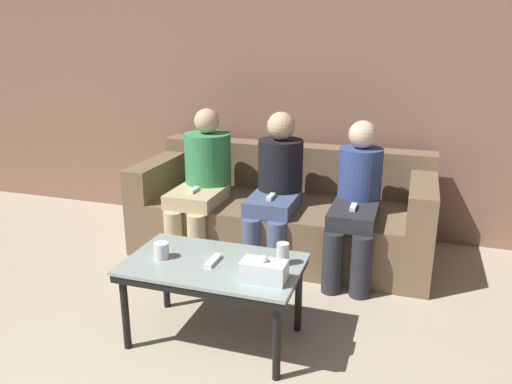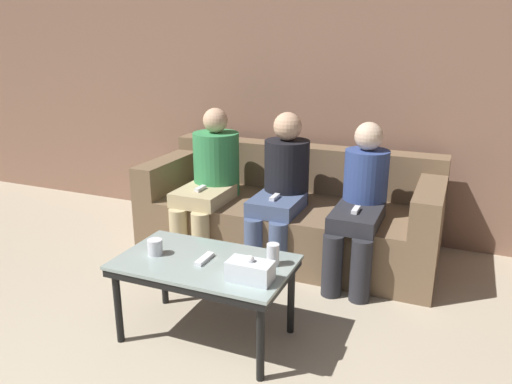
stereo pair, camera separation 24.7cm
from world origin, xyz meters
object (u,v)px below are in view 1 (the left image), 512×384
Objects in this scene: coffee_table at (213,271)px; seated_person_mid_right at (357,197)px; cup_near_left at (283,254)px; seated_person_left_end at (203,178)px; cup_near_right at (161,250)px; game_remote at (213,261)px; tissue_box at (264,271)px; couch at (283,213)px; seated_person_mid_left at (277,184)px.

seated_person_mid_right is at bearing 60.39° from coffee_table.
cup_near_left is (0.35, 0.09, 0.11)m from coffee_table.
seated_person_left_end reaches higher than coffee_table.
cup_near_right is 0.57× the size of game_remote.
seated_person_left_end reaches higher than tissue_box.
couch reaches higher than cup_near_left.
game_remote is (-0.31, 0.11, -0.04)m from tissue_box.
coffee_table is at bearing -63.79° from seated_person_left_end.
couch is 9.86× the size of tissue_box.
seated_person_mid_left is at bearing -90.00° from couch.
seated_person_left_end is at bearing 116.21° from game_remote.
tissue_box reaches higher than coffee_table.
tissue_box is 0.33m from game_remote.
seated_person_mid_right is at bearing -1.69° from seated_person_left_end.
tissue_box is 1.24m from seated_person_mid_left.
couch reaches higher than coffee_table.
tissue_box is at bearing -19.57° from coffee_table.
cup_near_right is at bearing -173.17° from game_remote.
couch is 18.59× the size of cup_near_left.
cup_near_left is 0.20m from tissue_box.
couch reaches higher than cup_near_right.
game_remote is (-0.35, -0.09, -0.05)m from cup_near_left.
tissue_box is 1.47m from seated_person_left_end.
seated_person_left_end is at bearing -179.78° from seated_person_mid_left.
seated_person_left_end reaches higher than cup_near_left.
game_remote is at bearing 6.83° from cup_near_right.
seated_person_mid_right reaches higher than game_remote.
cup_near_right is 1.17m from seated_person_mid_left.
game_remote is at bearing 0.00° from coffee_table.
tissue_box is 0.21× the size of seated_person_mid_right.
seated_person_mid_right is (0.57, -0.24, 0.26)m from couch.
cup_near_left is 1.34m from seated_person_left_end.
coffee_table is 0.06m from game_remote.
cup_near_left is 0.11× the size of seated_person_left_end.
game_remote is 1.22m from seated_person_mid_right.
tissue_box reaches higher than game_remote.
cup_near_left is at bearing -72.43° from seated_person_mid_left.
cup_near_left is 1.36× the size of cup_near_right.
game_remote is (0.28, 0.03, -0.03)m from cup_near_right.
cup_near_left is at bearing -104.59° from seated_person_mid_right.
coffee_table is 1.11m from seated_person_mid_left.
cup_near_left reaches higher than game_remote.
tissue_box is at bearing -7.36° from cup_near_right.
seated_person_mid_left is at bearing 74.46° from cup_near_right.
cup_near_right is at bearing -128.96° from seated_person_mid_right.
couch is at bearing 104.78° from cup_near_left.
game_remote is at bearing -91.68° from seated_person_mid_left.
cup_near_right is at bearing -173.17° from coffee_table.
tissue_box is 1.47× the size of game_remote.
cup_near_left is at bearing -75.22° from couch.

